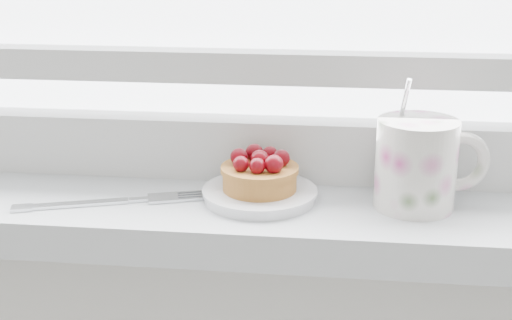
# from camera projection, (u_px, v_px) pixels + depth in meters

# --- Properties ---
(saucer) EXTENTS (0.12, 0.12, 0.01)m
(saucer) POSITION_uv_depth(u_px,v_px,m) (260.00, 194.00, 0.77)
(saucer) COLOR silver
(saucer) RESTS_ON windowsill
(raspberry_tart) EXTENTS (0.08, 0.08, 0.04)m
(raspberry_tart) POSITION_uv_depth(u_px,v_px,m) (260.00, 173.00, 0.76)
(raspberry_tart) COLOR brown
(raspberry_tart) RESTS_ON saucer
(floral_mug) EXTENTS (0.13, 0.10, 0.14)m
(floral_mug) POSITION_uv_depth(u_px,v_px,m) (419.00, 162.00, 0.73)
(floral_mug) COLOR silver
(floral_mug) RESTS_ON windowsill
(fork) EXTENTS (0.20, 0.08, 0.00)m
(fork) POSITION_uv_depth(u_px,v_px,m) (112.00, 202.00, 0.76)
(fork) COLOR silver
(fork) RESTS_ON windowsill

